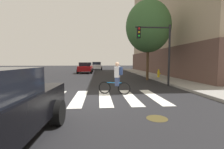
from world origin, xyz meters
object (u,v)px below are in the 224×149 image
object	(u,v)px
sedan_far	(97,66)
traffic_light_near	(158,45)
fire_hydrant	(159,73)
manhole_cover	(157,118)
sedan_mid	(85,68)
cyclist	(117,78)
street_tree_near	(148,27)

from	to	relation	value
sedan_far	traffic_light_near	world-z (taller)	traffic_light_near
traffic_light_near	fire_hydrant	size ratio (longest dim) A/B	5.38
manhole_cover	fire_hydrant	bearing A→B (deg)	68.68
sedan_mid	fire_hydrant	bearing A→B (deg)	-48.16
manhole_cover	cyclist	distance (m)	3.81
sedan_mid	street_tree_near	bearing A→B (deg)	-56.05
sedan_mid	traffic_light_near	world-z (taller)	traffic_light_near
manhole_cover	traffic_light_near	size ratio (longest dim) A/B	0.15
sedan_mid	street_tree_near	xyz separation A→B (m)	(6.44, -9.56, 4.05)
traffic_light_near	cyclist	bearing A→B (deg)	-141.27
manhole_cover	sedan_mid	xyz separation A→B (m)	(-3.65, 19.45, 0.81)
fire_hydrant	street_tree_near	world-z (taller)	street_tree_near
street_tree_near	manhole_cover	bearing A→B (deg)	-105.74
traffic_light_near	sedan_far	bearing A→B (deg)	100.76
sedan_mid	cyclist	bearing A→B (deg)	-79.84
sedan_mid	traffic_light_near	distance (m)	14.75
cyclist	traffic_light_near	xyz separation A→B (m)	(3.10, 2.48, 2.02)
traffic_light_near	street_tree_near	size ratio (longest dim) A/B	0.58
manhole_cover	street_tree_near	bearing A→B (deg)	74.26
manhole_cover	traffic_light_near	world-z (taller)	traffic_light_near
cyclist	sedan_mid	bearing A→B (deg)	100.16
sedan_mid	street_tree_near	world-z (taller)	street_tree_near
sedan_far	cyclist	world-z (taller)	cyclist
manhole_cover	fire_hydrant	world-z (taller)	fire_hydrant
traffic_light_near	manhole_cover	bearing A→B (deg)	-110.51
fire_hydrant	traffic_light_near	bearing A→B (deg)	-112.37
sedan_far	traffic_light_near	size ratio (longest dim) A/B	1.13
fire_hydrant	manhole_cover	bearing A→B (deg)	-111.32
street_tree_near	traffic_light_near	bearing A→B (deg)	-97.58
sedan_far	traffic_light_near	bearing A→B (deg)	-79.24
sedan_far	street_tree_near	size ratio (longest dim) A/B	0.66
traffic_light_near	fire_hydrant	distance (m)	5.50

